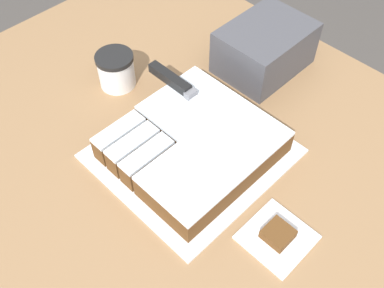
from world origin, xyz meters
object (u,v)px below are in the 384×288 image
(cake_board, at_px, (192,153))
(brownie, at_px, (278,234))
(cake, at_px, (194,144))
(knife, at_px, (179,86))
(coffee_cup, at_px, (116,70))
(storage_box, at_px, (265,48))

(cake_board, height_order, brownie, brownie)
(cake, bearing_deg, brownie, -7.19)
(cake_board, bearing_deg, knife, 146.59)
(coffee_cup, relative_size, storage_box, 0.41)
(cake, height_order, brownie, cake)
(coffee_cup, distance_m, brownie, 0.54)
(knife, bearing_deg, cake_board, -33.58)
(knife, relative_size, brownie, 5.82)
(cake, xyz_separation_m, coffee_cup, (-0.29, 0.02, 0.01))
(cake, height_order, storage_box, storage_box)
(cake, bearing_deg, cake_board, -132.93)
(coffee_cup, height_order, brownie, coffee_cup)
(brownie, bearing_deg, storage_box, 132.69)
(cake, relative_size, coffee_cup, 3.42)
(cake_board, distance_m, storage_box, 0.34)
(coffee_cup, relative_size, brownie, 1.79)
(cake, xyz_separation_m, storage_box, (-0.08, 0.32, 0.02))
(storage_box, bearing_deg, cake_board, -77.07)
(coffee_cup, distance_m, storage_box, 0.36)
(cake_board, xyz_separation_m, coffee_cup, (-0.28, 0.03, 0.04))
(cake_board, height_order, storage_box, storage_box)
(cake_board, relative_size, cake, 1.18)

